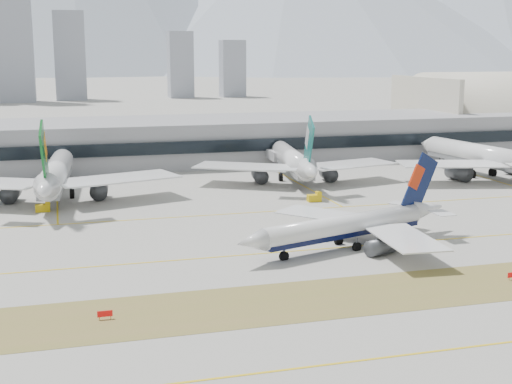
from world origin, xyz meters
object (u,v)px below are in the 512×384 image
object	(u,v)px
taxiing_airliner	(351,226)
widebody_china_air	(486,157)
widebody_cathay	(294,162)
terminal	(168,141)
widebody_eva	(55,176)

from	to	relation	value
taxiing_airliner	widebody_china_air	xyz separation A→B (m)	(71.68, 63.18, 2.02)
widebody_cathay	taxiing_airliner	bearing A→B (deg)	178.28
terminal	taxiing_airliner	bearing A→B (deg)	-81.38
widebody_cathay	terminal	xyz separation A→B (m)	(-30.55, 47.11, 1.64)
taxiing_airliner	terminal	world-z (taller)	taxiing_airliner
widebody_eva	widebody_cathay	distance (m)	69.53
widebody_eva	terminal	world-z (taller)	widebody_eva
widebody_eva	widebody_china_air	world-z (taller)	widebody_china_air
widebody_eva	widebody_china_air	size ratio (longest dim) A/B	1.00
widebody_cathay	widebody_china_air	world-z (taller)	widebody_china_air
widebody_china_air	terminal	distance (m)	106.25
taxiing_airliner	widebody_eva	distance (m)	85.59
widebody_eva	widebody_china_air	distance (m)	128.31
taxiing_airliner	widebody_eva	xyz separation A→B (m)	(-56.62, 64.16, 1.99)
widebody_eva	widebody_cathay	size ratio (longest dim) A/B	1.08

